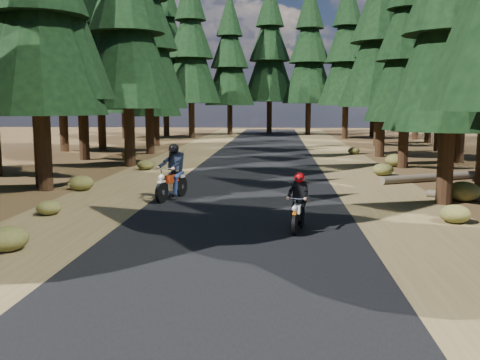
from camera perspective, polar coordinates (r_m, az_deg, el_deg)
name	(u,v)px	position (r m, az deg, el deg)	size (l,w,h in m)	color
ground	(235,236)	(12.47, -0.49, -5.97)	(120.00, 120.00, 0.00)	#442D18
road	(248,198)	(17.35, 0.82, -1.97)	(6.00, 100.00, 0.01)	black
shoulder_l	(109,197)	(18.20, -13.80, -1.75)	(3.20, 100.00, 0.01)	brown
shoulder_r	(392,200)	(17.70, 15.87, -2.09)	(3.20, 100.00, 0.01)	brown
pine_forest	(263,23)	(33.48, 2.44, 16.37)	(34.59, 55.08, 16.32)	black
log_near	(432,177)	(22.57, 19.77, 0.27)	(0.32, 0.32, 4.77)	#4C4233
understory_shrubs	(301,181)	(19.64, 6.49, -0.08)	(15.09, 29.49, 0.64)	#474C1E
rider_lead	(298,211)	(12.94, 6.22, -3.36)	(0.75, 1.63, 1.40)	white
rider_follow	(172,181)	(17.15, -7.29, -0.16)	(1.17, 2.08, 1.78)	maroon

